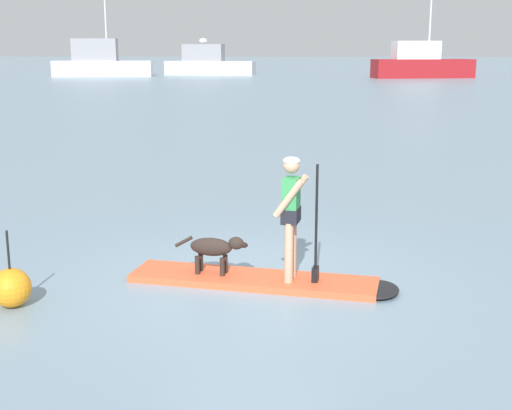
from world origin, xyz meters
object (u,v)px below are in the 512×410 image
object	(u,v)px
paddleboard	(269,281)
marker_buoy	(11,288)
person_paddler	(292,210)
dog	(215,248)
moored_boat_outer	(208,63)
moored_boat_starboard	(421,64)
moored_boat_far_port	(100,62)

from	to	relation	value
paddleboard	marker_buoy	size ratio (longest dim) A/B	3.81
paddleboard	person_paddler	size ratio (longest dim) A/B	2.24
dog	moored_boat_outer	world-z (taller)	moored_boat_outer
person_paddler	moored_boat_outer	world-z (taller)	moored_boat_outer
person_paddler	moored_boat_outer	bearing A→B (deg)	96.96
person_paddler	moored_boat_outer	size ratio (longest dim) A/B	0.17
moored_boat_outer	moored_boat_starboard	size ratio (longest dim) A/B	0.87
moored_boat_far_port	dog	bearing A→B (deg)	-74.25
person_paddler	moored_boat_outer	xyz separation A→B (m)	(-8.69, 71.10, 0.19)
moored_boat_starboard	person_paddler	bearing A→B (deg)	-102.17
paddleboard	marker_buoy	xyz separation A→B (m)	(-3.27, -0.99, 0.21)
person_paddler	moored_boat_starboard	world-z (taller)	moored_boat_starboard
paddleboard	marker_buoy	bearing A→B (deg)	-163.14
person_paddler	moored_boat_starboard	size ratio (longest dim) A/B	0.14
paddleboard	moored_boat_far_port	xyz separation A→B (m)	(-19.53, 66.63, 1.45)
moored_boat_far_port	paddleboard	bearing A→B (deg)	-73.67
moored_boat_starboard	marker_buoy	xyz separation A→B (m)	(-17.45, -65.28, -1.17)
moored_boat_starboard	paddleboard	bearing A→B (deg)	-102.44
person_paddler	dog	size ratio (longest dim) A/B	1.61
dog	moored_boat_starboard	world-z (taller)	moored_boat_starboard
moored_boat_far_port	moored_boat_starboard	bearing A→B (deg)	-3.97
paddleboard	moored_boat_starboard	distance (m)	65.84
dog	marker_buoy	world-z (taller)	marker_buoy
moored_boat_outer	moored_boat_far_port	bearing A→B (deg)	-158.41
dog	moored_boat_far_port	distance (m)	69.07
moored_boat_far_port	moored_boat_outer	xyz separation A→B (m)	(11.15, 4.41, -0.21)
moored_boat_far_port	marker_buoy	world-z (taller)	moored_boat_far_port
marker_buoy	moored_boat_starboard	bearing A→B (deg)	75.03
person_paddler	moored_boat_far_port	xyz separation A→B (m)	(-19.83, 66.69, 0.40)
dog	moored_boat_far_port	world-z (taller)	moored_boat_far_port
marker_buoy	paddleboard	bearing A→B (deg)	16.86
paddleboard	moored_boat_far_port	size ratio (longest dim) A/B	0.35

